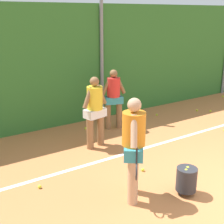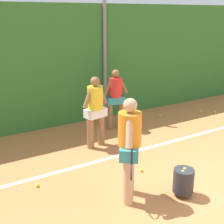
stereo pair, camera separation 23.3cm
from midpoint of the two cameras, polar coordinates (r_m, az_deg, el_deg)
ground_plane at (r=6.85m, az=13.51°, el=-9.26°), size 29.87×29.87×0.00m
hedge_fence_backdrop at (r=9.23m, az=-3.19°, el=8.98°), size 19.41×0.25×3.31m
fence_post_center at (r=9.06m, az=-2.64°, el=9.95°), size 0.10×0.10×3.66m
court_baseline_paint at (r=7.61m, az=7.10°, el=-6.03°), size 14.19×0.10×0.01m
player_foreground_near at (r=5.12m, az=2.66°, el=-5.93°), size 0.56×0.71×1.78m
player_midcourt at (r=7.18m, az=-4.08°, el=0.66°), size 0.70×0.38×1.69m
player_backcourt_far at (r=8.36m, az=-0.52°, el=2.94°), size 0.67×0.41×1.64m
ball_hopper at (r=5.65m, az=12.33°, el=-11.93°), size 0.36×0.36×0.51m
tennis_ball_0 at (r=9.73m, az=7.53°, el=-0.51°), size 0.07×0.07×0.07m
tennis_ball_2 at (r=8.57m, az=-5.64°, el=-2.99°), size 0.07×0.07×0.07m
tennis_ball_4 at (r=6.39m, az=4.61°, el=-10.52°), size 0.07×0.07×0.07m
tennis_ball_5 at (r=10.42m, az=14.71°, el=0.29°), size 0.07×0.07×0.07m
tennis_ball_9 at (r=12.47m, az=19.17°, el=2.72°), size 0.07×0.07×0.07m
tennis_ball_11 at (r=10.47m, az=17.01°, el=0.17°), size 0.07×0.07×0.07m
tennis_ball_13 at (r=5.99m, az=-14.26°, el=-13.15°), size 0.07×0.07×0.07m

